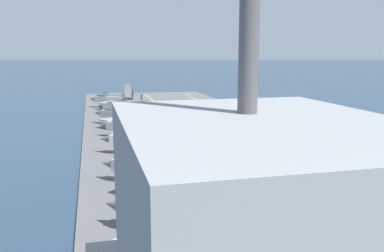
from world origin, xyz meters
The scene contains 16 objects.
ground_plane centered at (0.00, 0.00, 0.00)m, with size 2000.00×2000.00×0.00m, color #23384C.
carrier_deck centered at (0.00, 0.00, 0.20)m, with size 187.39×49.36×0.40m, color #565659.
deck_stripe_foul_line centered at (0.00, -13.57, 0.40)m, with size 168.65×0.36×0.01m, color yellow.
deck_stripe_centerline centered at (0.00, 0.00, 0.40)m, with size 168.65×0.36×0.01m, color yellow.
parked_jet_nearest centered at (-51.55, 15.12, 2.70)m, with size 14.05×14.92×6.37m.
parked_jet_second centered at (-35.05, 14.78, 2.76)m, with size 12.98×15.01×6.00m.
parked_jet_third centered at (-18.05, 13.68, 3.02)m, with size 12.26×16.17×6.61m.
parked_jet_fourth centered at (-3.39, 13.85, 2.85)m, with size 13.30×15.87×6.15m.
parked_jet_fifth centered at (12.57, 14.85, 3.01)m, with size 14.54×16.14×6.63m.
parked_jet_sixth centered at (30.09, 13.91, 2.82)m, with size 12.71×14.89×6.45m.
parked_jet_seventh centered at (45.79, 15.57, 3.13)m, with size 13.31×16.25×6.64m.
parked_jet_eighth centered at (62.40, 13.85, 2.67)m, with size 13.91×15.16×6.36m.
crew_yellow_vest centered at (-33.08, -6.66, 1.37)m, with size 0.45×0.40×1.76m.
crew_white_vest centered at (8.84, -1.15, 1.32)m, with size 0.34×0.43×1.68m.
crew_brown_vest centered at (51.25, -9.27, 1.37)m, with size 0.46×0.41×1.76m.
crew_green_vest centered at (36.88, 4.24, 1.32)m, with size 0.42×0.46×1.68m.
Camera 1 is at (-87.67, 22.55, 18.27)m, focal length 38.00 mm.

